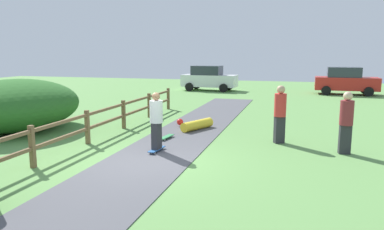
{
  "coord_description": "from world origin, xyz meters",
  "views": [
    {
      "loc": [
        3.81,
        -8.86,
        2.91
      ],
      "look_at": [
        0.72,
        1.91,
        1.0
      ],
      "focal_mm": 34.29,
      "sensor_mm": 36.0,
      "label": 1
    }
  ],
  "objects_px": {
    "skater_riding": "(156,119)",
    "skater_fallen": "(196,125)",
    "bystander_red": "(280,111)",
    "parked_car_red": "(346,81)",
    "skateboard_loose": "(167,137)",
    "parked_car_white": "(209,78)",
    "bystander_maroon": "(346,120)",
    "bush_large": "(16,105)"
  },
  "relations": [
    {
      "from": "skater_riding",
      "to": "skater_fallen",
      "type": "bearing_deg",
      "value": 85.7
    },
    {
      "from": "bystander_red",
      "to": "parked_car_red",
      "type": "height_order",
      "value": "parked_car_red"
    },
    {
      "from": "skater_riding",
      "to": "skateboard_loose",
      "type": "distance_m",
      "value": 1.88
    },
    {
      "from": "skater_riding",
      "to": "parked_car_white",
      "type": "height_order",
      "value": "parked_car_white"
    },
    {
      "from": "bystander_red",
      "to": "bystander_maroon",
      "type": "bearing_deg",
      "value": -22.73
    },
    {
      "from": "bystander_maroon",
      "to": "parked_car_white",
      "type": "xyz_separation_m",
      "value": [
        -8.02,
        16.61,
        -0.05
      ]
    },
    {
      "from": "bush_large",
      "to": "bystander_maroon",
      "type": "height_order",
      "value": "bush_large"
    },
    {
      "from": "skater_fallen",
      "to": "skateboard_loose",
      "type": "xyz_separation_m",
      "value": [
        -0.54,
        -1.8,
        -0.11
      ]
    },
    {
      "from": "skateboard_loose",
      "to": "skater_riding",
      "type": "bearing_deg",
      "value": -80.2
    },
    {
      "from": "skater_riding",
      "to": "skateboard_loose",
      "type": "relative_size",
      "value": 2.15
    },
    {
      "from": "skater_riding",
      "to": "skateboard_loose",
      "type": "bearing_deg",
      "value": 99.8
    },
    {
      "from": "bush_large",
      "to": "bystander_maroon",
      "type": "distance_m",
      "value": 11.57
    },
    {
      "from": "bystander_maroon",
      "to": "parked_car_red",
      "type": "relative_size",
      "value": 0.43
    },
    {
      "from": "bush_large",
      "to": "skater_fallen",
      "type": "xyz_separation_m",
      "value": [
        6.51,
        1.92,
        -0.77
      ]
    },
    {
      "from": "bush_large",
      "to": "skater_riding",
      "type": "bearing_deg",
      "value": -13.43
    },
    {
      "from": "bush_large",
      "to": "parked_car_white",
      "type": "height_order",
      "value": "bush_large"
    },
    {
      "from": "bystander_red",
      "to": "parked_car_red",
      "type": "xyz_separation_m",
      "value": [
        3.77,
        15.82,
        -0.09
      ]
    },
    {
      "from": "bush_large",
      "to": "skateboard_loose",
      "type": "relative_size",
      "value": 6.29
    },
    {
      "from": "parked_car_white",
      "to": "bush_large",
      "type": "bearing_deg",
      "value": -102.16
    },
    {
      "from": "skater_riding",
      "to": "parked_car_white",
      "type": "relative_size",
      "value": 0.41
    },
    {
      "from": "parked_car_red",
      "to": "skater_riding",
      "type": "bearing_deg",
      "value": -111.83
    },
    {
      "from": "bystander_maroon",
      "to": "skater_fallen",
      "type": "bearing_deg",
      "value": 157.84
    },
    {
      "from": "bush_large",
      "to": "parked_car_white",
      "type": "distance_m",
      "value": 16.85
    },
    {
      "from": "skateboard_loose",
      "to": "parked_car_red",
      "type": "height_order",
      "value": "parked_car_red"
    },
    {
      "from": "bystander_red",
      "to": "skateboard_loose",
      "type": "bearing_deg",
      "value": -171.86
    },
    {
      "from": "parked_car_red",
      "to": "parked_car_white",
      "type": "relative_size",
      "value": 0.99
    },
    {
      "from": "skater_riding",
      "to": "parked_car_white",
      "type": "bearing_deg",
      "value": 98.56
    },
    {
      "from": "skater_fallen",
      "to": "parked_car_red",
      "type": "distance_m",
      "value": 16.14
    },
    {
      "from": "skater_riding",
      "to": "skater_fallen",
      "type": "distance_m",
      "value": 3.52
    },
    {
      "from": "bush_large",
      "to": "parked_car_red",
      "type": "bearing_deg",
      "value": 50.77
    },
    {
      "from": "skater_fallen",
      "to": "parked_car_white",
      "type": "distance_m",
      "value": 14.87
    },
    {
      "from": "bystander_maroon",
      "to": "parked_car_red",
      "type": "xyz_separation_m",
      "value": [
        1.88,
        16.61,
        -0.05
      ]
    },
    {
      "from": "parked_car_red",
      "to": "skater_fallen",
      "type": "bearing_deg",
      "value": -115.49
    },
    {
      "from": "bush_large",
      "to": "skater_fallen",
      "type": "distance_m",
      "value": 6.83
    },
    {
      "from": "bystander_red",
      "to": "bystander_maroon",
      "type": "xyz_separation_m",
      "value": [
        1.89,
        -0.79,
        -0.04
      ]
    },
    {
      "from": "skater_riding",
      "to": "bystander_red",
      "type": "distance_m",
      "value": 4.04
    },
    {
      "from": "bystander_red",
      "to": "parked_car_red",
      "type": "distance_m",
      "value": 16.26
    },
    {
      "from": "skater_fallen",
      "to": "bystander_maroon",
      "type": "relative_size",
      "value": 0.85
    },
    {
      "from": "parked_car_red",
      "to": "bush_large",
      "type": "bearing_deg",
      "value": -129.23
    },
    {
      "from": "parked_car_white",
      "to": "bystander_maroon",
      "type": "bearing_deg",
      "value": -64.23
    },
    {
      "from": "skater_fallen",
      "to": "bystander_maroon",
      "type": "height_order",
      "value": "bystander_maroon"
    },
    {
      "from": "skater_riding",
      "to": "bystander_maroon",
      "type": "height_order",
      "value": "bystander_maroon"
    }
  ]
}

